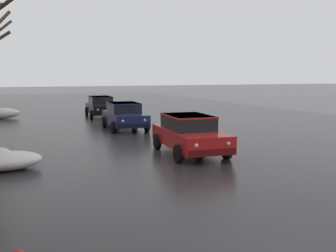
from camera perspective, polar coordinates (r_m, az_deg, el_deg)
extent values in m
ellipsoid|color=white|center=(27.77, -7.19, 1.95)|extent=(2.69, 1.40, 0.47)
ellipsoid|color=white|center=(27.55, -7.60, 1.87)|extent=(0.54, 0.45, 0.45)
ellipsoid|color=white|center=(12.91, -22.73, -4.73)|extent=(2.16, 1.34, 0.56)
ellipsoid|color=white|center=(12.87, -20.63, -4.72)|extent=(0.64, 0.54, 0.54)
cube|color=red|center=(14.32, 3.20, -1.70)|extent=(2.06, 4.19, 0.60)
cube|color=black|center=(14.43, 2.93, 0.62)|extent=(1.66, 2.23, 0.52)
cube|color=red|center=(14.41, 2.94, 1.53)|extent=(1.70, 2.27, 0.06)
cube|color=#520B0B|center=(12.56, 6.45, -3.87)|extent=(1.69, 0.26, 0.22)
cube|color=#520B0B|center=(16.19, 0.68, -1.27)|extent=(1.69, 0.26, 0.22)
cylinder|color=black|center=(13.59, 8.59, -3.55)|extent=(0.23, 0.61, 0.60)
cylinder|color=black|center=(12.92, 1.55, -4.05)|extent=(0.23, 0.61, 0.60)
cylinder|color=black|center=(15.85, 4.54, -1.92)|extent=(0.23, 0.61, 0.60)
cylinder|color=black|center=(15.27, -1.60, -2.26)|extent=(0.23, 0.61, 0.60)
sphere|color=silver|center=(12.73, 8.83, -2.57)|extent=(0.14, 0.14, 0.14)
sphere|color=silver|center=(12.27, 4.14, -2.88)|extent=(0.14, 0.14, 0.14)
cube|color=navy|center=(20.88, -6.38, 1.15)|extent=(1.91, 4.00, 0.60)
cube|color=black|center=(21.02, -6.53, 2.73)|extent=(1.57, 2.11, 0.52)
cube|color=navy|center=(21.00, -6.53, 3.35)|extent=(1.61, 2.16, 0.06)
cube|color=black|center=(19.06, -5.04, 0.03)|extent=(1.67, 0.21, 0.22)
cube|color=black|center=(22.75, -7.49, 1.20)|extent=(1.67, 0.21, 0.22)
cylinder|color=black|center=(19.98, -3.12, 0.04)|extent=(0.21, 0.61, 0.60)
cylinder|color=black|center=(19.55, -8.02, -0.19)|extent=(0.21, 0.61, 0.60)
cylinder|color=black|center=(22.30, -4.91, 0.80)|extent=(0.21, 0.61, 0.60)
cylinder|color=black|center=(21.92, -9.32, 0.61)|extent=(0.21, 0.61, 0.60)
sphere|color=silver|center=(19.15, -3.42, 0.86)|extent=(0.14, 0.14, 0.14)
sphere|color=silver|center=(18.87, -6.65, 0.72)|extent=(0.14, 0.14, 0.14)
cube|color=black|center=(27.33, -9.79, 2.57)|extent=(1.93, 4.27, 0.60)
cube|color=black|center=(27.50, -9.89, 3.77)|extent=(1.55, 2.26, 0.52)
cube|color=black|center=(27.48, -9.90, 4.25)|extent=(1.59, 2.31, 0.06)
cube|color=black|center=(25.35, -9.07, 1.81)|extent=(1.60, 0.24, 0.22)
cube|color=black|center=(29.35, -10.40, 2.54)|extent=(1.60, 0.24, 0.22)
cylinder|color=black|center=(26.24, -7.54, 1.76)|extent=(0.22, 0.61, 0.60)
cylinder|color=black|center=(25.97, -11.15, 1.62)|extent=(0.22, 0.61, 0.60)
cylinder|color=black|center=(28.76, -8.54, 2.24)|extent=(0.22, 0.61, 0.60)
cylinder|color=black|center=(28.52, -11.84, 2.12)|extent=(0.22, 0.61, 0.60)
sphere|color=silver|center=(25.39, -7.89, 2.43)|extent=(0.14, 0.14, 0.14)
sphere|color=silver|center=(25.22, -10.26, 2.34)|extent=(0.14, 0.14, 0.14)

